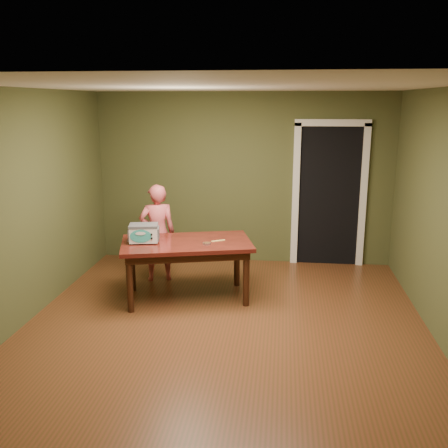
{
  "coord_description": "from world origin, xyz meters",
  "views": [
    {
      "loc": [
        0.6,
        -5.05,
        2.45
      ],
      "look_at": [
        -0.12,
        1.0,
        0.95
      ],
      "focal_mm": 40.0,
      "sensor_mm": 36.0,
      "label": 1
    }
  ],
  "objects": [
    {
      "name": "floor",
      "position": [
        0.0,
        0.0,
        0.0
      ],
      "size": [
        5.0,
        5.0,
        0.0
      ],
      "primitive_type": "plane",
      "color": "brown",
      "rests_on": "ground"
    },
    {
      "name": "room_shell",
      "position": [
        0.0,
        0.0,
        1.71
      ],
      "size": [
        4.52,
        5.02,
        2.61
      ],
      "color": "#3F4625",
      "rests_on": "ground"
    },
    {
      "name": "doorway",
      "position": [
        1.3,
        2.78,
        1.06
      ],
      "size": [
        1.1,
        0.66,
        2.25
      ],
      "color": "black",
      "rests_on": "ground"
    },
    {
      "name": "dining_table",
      "position": [
        -0.57,
        0.85,
        0.65
      ],
      "size": [
        1.78,
        1.28,
        0.75
      ],
      "rotation": [
        0.0,
        0.0,
        0.26
      ],
      "color": "#3C110D",
      "rests_on": "floor"
    },
    {
      "name": "toy_oven",
      "position": [
        -1.09,
        0.74,
        0.87
      ],
      "size": [
        0.41,
        0.32,
        0.23
      ],
      "rotation": [
        0.0,
        0.0,
        0.2
      ],
      "color": "#4C4F54",
      "rests_on": "dining_table"
    },
    {
      "name": "baking_pan",
      "position": [
        -0.3,
        0.75,
        0.76
      ],
      "size": [
        0.1,
        0.1,
        0.02
      ],
      "color": "silver",
      "rests_on": "dining_table"
    },
    {
      "name": "spatula",
      "position": [
        -0.18,
        0.91,
        0.75
      ],
      "size": [
        0.17,
        0.11,
        0.01
      ],
      "primitive_type": "cube",
      "rotation": [
        0.0,
        0.0,
        0.54
      ],
      "color": "#FBDF6D",
      "rests_on": "dining_table"
    },
    {
      "name": "child",
      "position": [
        -1.1,
        1.46,
        0.68
      ],
      "size": [
        0.58,
        0.48,
        1.36
      ],
      "primitive_type": "imported",
      "rotation": [
        0.0,
        0.0,
        3.5
      ],
      "color": "#CC5459",
      "rests_on": "floor"
    }
  ]
}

